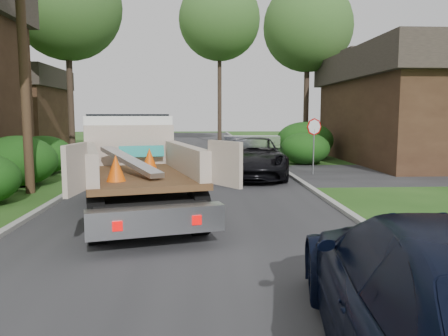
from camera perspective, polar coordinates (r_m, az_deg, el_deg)
ground at (r=10.19m, az=-4.38°, el=-7.96°), size 120.00×120.00×0.00m
road at (r=20.01m, az=-3.76°, el=-0.57°), size 8.00×90.00×0.02m
curb_left at (r=20.47m, az=-15.32°, el=-0.48°), size 0.20×90.00×0.12m
curb_right at (r=20.38m, az=7.84°, el=-0.33°), size 0.20×90.00×0.12m
stop_sign at (r=19.50m, az=11.67°, el=4.34°), size 0.71×0.32×2.48m
utility_pole at (r=16.09m, az=-24.83°, el=15.46°), size 2.42×1.25×10.00m
house_left_far at (r=34.68m, az=-26.65°, el=6.93°), size 7.56×7.56×6.00m
house_right at (r=27.05m, az=25.27°, el=7.44°), size 9.72×12.96×6.20m
hedge_left_b at (r=17.76m, az=-25.39°, el=0.84°), size 2.86×2.86×1.87m
hedge_left_c at (r=21.13m, az=-22.56°, el=1.62°), size 2.60×2.60×1.70m
hedge_right_a at (r=23.58m, az=10.56°, el=2.53°), size 2.60×2.60×1.70m
hedge_right_b at (r=26.63m, az=10.52°, el=3.58°), size 3.38×3.38×2.21m
tree_left_far at (r=28.65m, az=-19.86°, el=19.38°), size 6.40×6.40×12.20m
tree_right_far at (r=31.27m, az=10.90°, el=17.63°), size 6.00×6.00×11.50m
tree_center_far at (r=40.75m, az=-0.60°, el=18.79°), size 7.20×7.20×14.60m
flatbed_truck at (r=12.56m, az=-12.05°, el=1.40°), size 4.57×7.46×2.64m
black_pickup at (r=18.55m, az=3.74°, el=1.44°), size 3.57×6.38×1.69m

